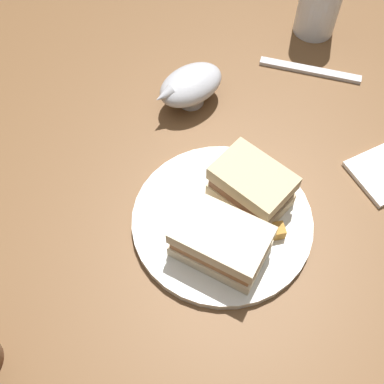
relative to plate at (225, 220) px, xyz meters
name	(u,v)px	position (x,y,z in m)	size (l,w,h in m)	color
ground_plane	(176,330)	(0.08, -0.08, -0.78)	(6.00, 6.00, 0.00)	black
dining_table	(171,280)	(0.08, -0.08, -0.40)	(1.18, 0.99, 0.78)	brown
plate	(225,220)	(0.00, 0.00, 0.00)	(0.26, 0.26, 0.01)	silver
sandwich_half_left	(224,241)	(0.01, 0.05, 0.04)	(0.14, 0.13, 0.06)	beige
sandwich_half_right	(254,186)	(-0.04, -0.03, 0.04)	(0.12, 0.13, 0.07)	#CCB284
potato_wedge_front	(269,207)	(-0.06, -0.01, 0.01)	(0.04, 0.02, 0.02)	#AD702D
potato_wedge_middle	(266,227)	(-0.05, 0.03, 0.02)	(0.04, 0.02, 0.02)	gold
potato_wedge_back	(271,232)	(-0.06, 0.04, 0.02)	(0.05, 0.02, 0.02)	#B77F33
gravy_boat	(193,85)	(0.02, -0.24, 0.03)	(0.14, 0.12, 0.06)	#B7B7BC
fork	(312,70)	(-0.21, -0.28, 0.00)	(0.18, 0.02, 0.01)	silver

